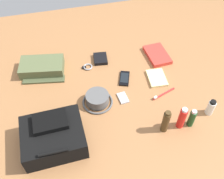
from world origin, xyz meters
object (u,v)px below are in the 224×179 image
(cell_phone, at_px, (124,78))
(media_player, at_px, (123,98))
(toiletry_pouch, at_px, (42,67))
(notepad, at_px, (157,78))
(wristwatch, at_px, (87,67))
(backpack, at_px, (53,136))
(bucket_hat, at_px, (97,99))
(sunscreen_spray, at_px, (182,118))
(shampoo_bottle, at_px, (192,118))
(wallet, at_px, (100,59))
(toothpaste_tube, at_px, (211,107))
(cologne_bottle, at_px, (166,122))
(paperback_novel, at_px, (157,55))
(toothbrush, at_px, (163,94))

(cell_phone, distance_m, media_player, 0.16)
(toiletry_pouch, xyz_separation_m, notepad, (-0.71, 0.24, -0.03))
(wristwatch, distance_m, notepad, 0.46)
(backpack, bearing_deg, wristwatch, -116.92)
(backpack, distance_m, bucket_hat, 0.35)
(sunscreen_spray, bearing_deg, shampoo_bottle, 175.20)
(sunscreen_spray, bearing_deg, wallet, -63.17)
(toothpaste_tube, bearing_deg, cell_phone, -42.68)
(toothpaste_tube, relative_size, media_player, 1.18)
(shampoo_bottle, xyz_separation_m, notepad, (0.06, -0.37, -0.05))
(cologne_bottle, height_order, paperback_novel, cologne_bottle)
(paperback_novel, relative_size, cell_phone, 1.60)
(backpack, bearing_deg, bucket_hat, -142.02)
(sunscreen_spray, height_order, paperback_novel, sunscreen_spray)
(cell_phone, relative_size, toothbrush, 0.86)
(bucket_hat, relative_size, cell_phone, 1.33)
(wallet, bearing_deg, wristwatch, 33.69)
(cell_phone, height_order, wallet, wallet)
(toiletry_pouch, height_order, shampoo_bottle, shampoo_bottle)
(cell_phone, bearing_deg, toothpaste_tube, 137.32)
(toothpaste_tube, xyz_separation_m, media_player, (0.45, -0.22, -0.04))
(cell_phone, bearing_deg, sunscreen_spray, 116.22)
(shampoo_bottle, relative_size, toothbrush, 0.78)
(cologne_bottle, height_order, notepad, cologne_bottle)
(wallet, bearing_deg, sunscreen_spray, 123.10)
(sunscreen_spray, height_order, cologne_bottle, cologne_bottle)
(toiletry_pouch, xyz_separation_m, wristwatch, (-0.29, 0.04, -0.03))
(bucket_hat, bearing_deg, backpack, 37.98)
(media_player, bearing_deg, toothpaste_tube, 154.26)
(sunscreen_spray, xyz_separation_m, paperback_novel, (-0.08, -0.57, -0.06))
(cologne_bottle, xyz_separation_m, notepad, (-0.09, -0.37, -0.07))
(toothpaste_tube, bearing_deg, wallet, -48.55)
(paperback_novel, distance_m, media_player, 0.45)
(cell_phone, bearing_deg, backpack, 36.94)
(toiletry_pouch, bearing_deg, sunscreen_spray, 139.29)
(bucket_hat, relative_size, cologne_bottle, 1.15)
(backpack, distance_m, sunscreen_spray, 0.68)
(backpack, height_order, cell_phone, backpack)
(toothpaste_tube, relative_size, wallet, 0.96)
(toothpaste_tube, xyz_separation_m, wallet, (0.51, -0.58, -0.04))
(toiletry_pouch, height_order, cell_phone, toiletry_pouch)
(sunscreen_spray, height_order, wallet, sunscreen_spray)
(toiletry_pouch, bearing_deg, toothbrush, 151.41)
(bucket_hat, xyz_separation_m, shampoo_bottle, (-0.47, 0.27, 0.03))
(toothpaste_tube, xyz_separation_m, shampoo_bottle, (0.14, 0.05, 0.01))
(wristwatch, xyz_separation_m, wallet, (-0.10, -0.05, 0.01))
(sunscreen_spray, xyz_separation_m, cologne_bottle, (0.09, 0.00, 0.00))
(media_player, distance_m, notepad, 0.28)
(shampoo_bottle, bearing_deg, media_player, -40.37)
(toiletry_pouch, height_order, bucket_hat, toiletry_pouch)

